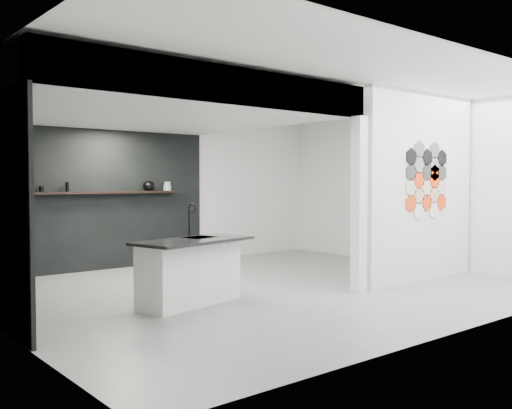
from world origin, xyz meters
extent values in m
cube|color=slate|center=(0.00, 0.00, -0.01)|extent=(7.00, 6.00, 0.01)
cube|color=silver|center=(2.23, -1.00, 1.40)|extent=(2.45, 0.15, 2.80)
cube|color=black|center=(-1.30, 2.97, 1.18)|extent=(4.40, 0.04, 2.35)
cube|color=silver|center=(-1.30, 1.00, 2.55)|extent=(4.40, 4.00, 0.40)
cube|color=silver|center=(0.82, -1.00, 1.18)|extent=(0.16, 0.16, 2.35)
cube|color=silver|center=(-1.30, -0.92, 2.55)|extent=(4.40, 0.16, 0.40)
cube|color=silver|center=(-3.24, 0.80, 0.85)|extent=(0.40, 0.60, 0.12)
cube|color=black|center=(-1.20, 2.87, 1.30)|extent=(3.00, 0.15, 0.04)
cube|color=silver|center=(-1.39, -0.26, 0.38)|extent=(1.40, 0.76, 0.76)
cube|color=black|center=(-1.37, -0.33, 0.78)|extent=(1.61, 0.97, 0.04)
cube|color=black|center=(-1.18, -0.17, 0.79)|extent=(0.46, 0.41, 0.01)
cylinder|color=black|center=(-1.22, 0.01, 0.97)|extent=(0.03, 0.03, 0.35)
torus|color=black|center=(-1.21, -0.05, 1.15)|extent=(0.04, 0.12, 0.12)
cylinder|color=black|center=(-2.48, 2.87, 1.40)|extent=(0.22, 0.22, 0.16)
ellipsoid|color=black|center=(-0.22, 2.87, 1.41)|extent=(0.21, 0.21, 0.17)
cylinder|color=gray|center=(0.15, 2.87, 1.37)|extent=(0.15, 0.15, 0.10)
cylinder|color=gray|center=(0.15, 2.87, 1.40)|extent=(0.14, 0.14, 0.16)
cylinder|color=black|center=(-1.67, 2.87, 1.40)|extent=(0.07, 0.07, 0.15)
cylinder|color=black|center=(-2.08, 2.87, 1.37)|extent=(0.08, 0.08, 0.09)
cylinder|color=#F23A0C|center=(1.86, -1.09, 1.16)|extent=(0.26, 0.02, 0.26)
cylinder|color=beige|center=(1.86, -1.09, 1.39)|extent=(0.26, 0.02, 0.26)
cylinder|color=#2D2D2D|center=(1.86, -1.09, 1.61)|extent=(0.26, 0.02, 0.26)
cylinder|color=black|center=(1.86, -1.09, 1.84)|extent=(0.26, 0.02, 0.26)
cylinder|color=white|center=(2.06, -1.09, 1.05)|extent=(0.26, 0.02, 0.26)
cylinder|color=tan|center=(2.06, -1.09, 1.27)|extent=(0.26, 0.02, 0.26)
cylinder|color=#F23A0C|center=(2.06, -1.09, 1.50)|extent=(0.26, 0.02, 0.26)
cylinder|color=silver|center=(2.06, -1.09, 1.73)|extent=(0.26, 0.02, 0.26)
cylinder|color=black|center=(2.06, -1.09, 1.95)|extent=(0.26, 0.02, 0.26)
cylinder|color=#F23A0C|center=(2.25, -1.09, 1.16)|extent=(0.26, 0.02, 0.26)
cylinder|color=beige|center=(2.25, -1.09, 1.39)|extent=(0.26, 0.02, 0.26)
cylinder|color=#2D2D2D|center=(2.25, -1.09, 1.61)|extent=(0.26, 0.02, 0.26)
cylinder|color=black|center=(2.25, -1.09, 1.84)|extent=(0.26, 0.02, 0.26)
cylinder|color=white|center=(2.44, -1.09, 1.05)|extent=(0.26, 0.02, 0.26)
cylinder|color=tan|center=(2.44, -1.09, 1.27)|extent=(0.26, 0.02, 0.26)
cylinder|color=#F23A0C|center=(2.44, -1.09, 1.50)|extent=(0.26, 0.02, 0.26)
cylinder|color=silver|center=(2.44, -1.09, 1.73)|extent=(0.26, 0.02, 0.26)
cylinder|color=black|center=(2.44, -1.09, 1.95)|extent=(0.26, 0.02, 0.26)
cylinder|color=#F23A0C|center=(2.64, -1.09, 1.16)|extent=(0.26, 0.02, 0.26)
cylinder|color=beige|center=(2.64, -1.09, 1.39)|extent=(0.26, 0.02, 0.26)
cylinder|color=#2D2D2D|center=(2.64, -1.09, 1.61)|extent=(0.26, 0.02, 0.26)
cylinder|color=black|center=(2.64, -1.09, 1.84)|extent=(0.26, 0.02, 0.26)
cylinder|color=#F23A0C|center=(2.44, -1.09, 1.61)|extent=(0.26, 0.02, 0.26)
camera|label=1|loc=(-5.09, -6.02, 1.48)|focal=40.00mm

